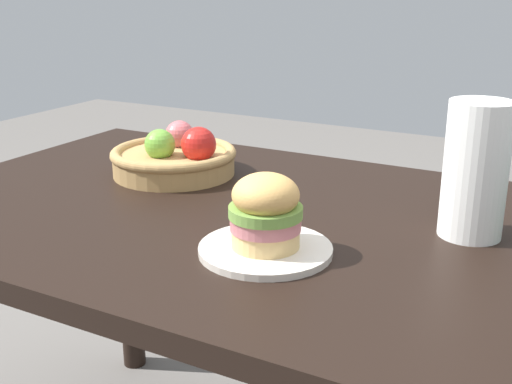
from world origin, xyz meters
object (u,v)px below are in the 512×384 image
fruit_basket (175,157)px  paper_towel_roll (476,170)px  sandwich (266,211)px  plate (265,249)px

fruit_basket → paper_towel_roll: paper_towel_roll is taller
sandwich → paper_towel_roll: size_ratio=0.52×
paper_towel_roll → plate: bearing=-139.3°
plate → sandwich: bearing=45.0°
sandwich → paper_towel_roll: (0.28, 0.24, 0.05)m
sandwich → fruit_basket: 0.50m
plate → fruit_basket: 0.50m
sandwich → fruit_basket: bearing=142.4°
sandwich → fruit_basket: size_ratio=0.43×
plate → paper_towel_roll: paper_towel_roll is taller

